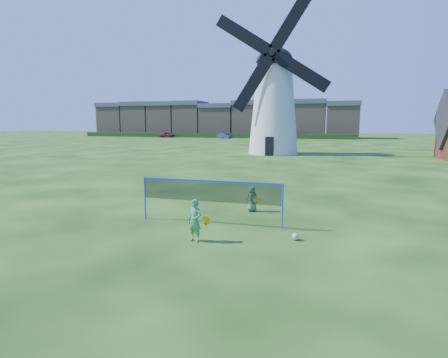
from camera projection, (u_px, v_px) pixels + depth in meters
name	position (u px, v px, depth m)	size (l,w,h in m)	color
ground	(215.00, 223.00, 13.13)	(220.00, 220.00, 0.00)	black
windmill	(274.00, 102.00, 40.24)	(11.91, 5.41, 16.39)	white
badminton_net	(210.00, 192.00, 12.78)	(5.05, 0.05, 1.55)	blue
player_girl	(195.00, 221.00, 10.98)	(0.69, 0.43, 1.28)	#3B9559
player_boy	(252.00, 199.00, 14.72)	(0.65, 0.48, 1.01)	#3F844B
play_ball	(295.00, 237.00, 11.17)	(0.22, 0.22, 0.22)	green
terraced_houses	(219.00, 119.00, 86.74)	(61.71, 8.40, 8.27)	#8D755E
hedge	(209.00, 135.00, 81.74)	(62.00, 0.80, 1.00)	#193814
car_left	(167.00, 135.00, 82.78)	(1.39, 3.45, 1.18)	maroon
car_right	(225.00, 136.00, 78.59)	(1.15, 3.30, 1.09)	navy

